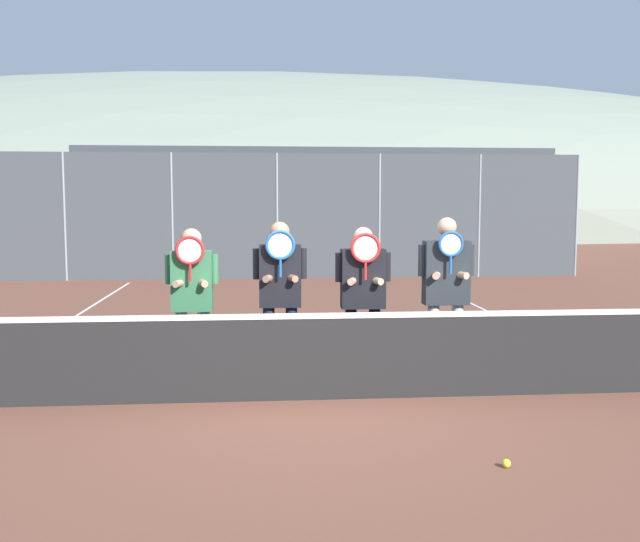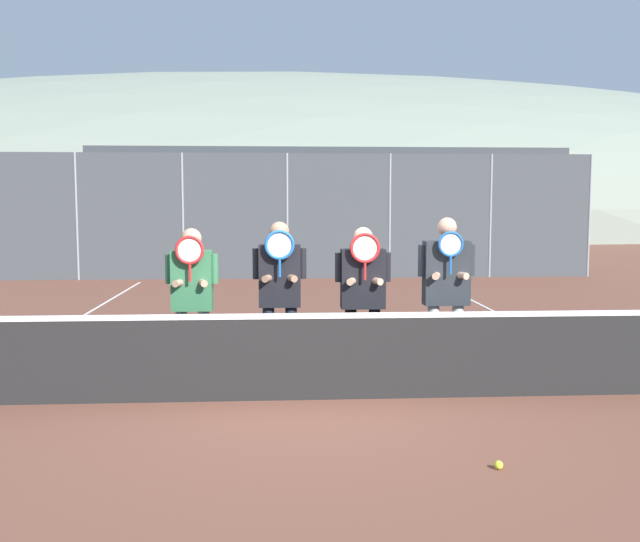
% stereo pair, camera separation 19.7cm
% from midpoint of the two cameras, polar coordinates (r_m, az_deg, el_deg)
% --- Properties ---
extents(ground_plane, '(120.00, 120.00, 0.00)m').
position_cam_midpoint_polar(ground_plane, '(7.45, -0.40, -10.27)').
color(ground_plane, brown).
extents(hill_distant, '(130.11, 72.28, 25.30)m').
position_cam_midpoint_polar(hill_distant, '(68.17, -3.19, 3.83)').
color(hill_distant, gray).
rests_on(hill_distant, ground_plane).
extents(clubhouse_building, '(16.74, 5.50, 3.92)m').
position_cam_midpoint_polar(clubhouse_building, '(27.43, 0.65, 5.45)').
color(clubhouse_building, beige).
rests_on(clubhouse_building, ground_plane).
extents(fence_back, '(16.44, 0.06, 3.31)m').
position_cam_midpoint_polar(fence_back, '(18.86, -2.34, 4.40)').
color(fence_back, gray).
rests_on(fence_back, ground_plane).
extents(tennis_net, '(10.09, 0.09, 1.00)m').
position_cam_midpoint_polar(tennis_net, '(7.34, -0.41, -6.76)').
color(tennis_net, gray).
rests_on(tennis_net, ground_plane).
extents(court_line_left_sideline, '(0.05, 16.00, 0.01)m').
position_cam_midpoint_polar(court_line_left_sideline, '(10.89, -21.54, -5.57)').
color(court_line_left_sideline, white).
rests_on(court_line_left_sideline, ground_plane).
extents(court_line_right_sideline, '(0.05, 16.00, 0.01)m').
position_cam_midpoint_polar(court_line_right_sideline, '(11.15, 18.41, -5.21)').
color(court_line_right_sideline, white).
rests_on(court_line_right_sideline, ground_plane).
extents(player_leftmost, '(0.58, 0.34, 1.74)m').
position_cam_midpoint_polar(player_leftmost, '(7.96, -9.50, -1.62)').
color(player_leftmost, white).
rests_on(player_leftmost, ground_plane).
extents(player_center_left, '(0.59, 0.34, 1.81)m').
position_cam_midpoint_polar(player_center_left, '(7.91, -2.54, -1.32)').
color(player_center_left, '#232838').
rests_on(player_center_left, ground_plane).
extents(player_center_right, '(0.63, 0.34, 1.75)m').
position_cam_midpoint_polar(player_center_right, '(7.99, 4.16, -1.47)').
color(player_center_right, black).
rests_on(player_center_right, ground_plane).
extents(player_rightmost, '(0.63, 0.34, 1.86)m').
position_cam_midpoint_polar(player_rightmost, '(8.02, 10.76, -1.16)').
color(player_rightmost, white).
rests_on(player_rightmost, ground_plane).
extents(car_far_left, '(4.25, 1.98, 1.76)m').
position_cam_midpoint_polar(car_far_left, '(22.41, -16.24, 2.43)').
color(car_far_left, navy).
rests_on(car_far_left, ground_plane).
extents(car_left_of_center, '(4.06, 2.09, 1.85)m').
position_cam_midpoint_polar(car_left_of_center, '(21.73, -3.74, 2.65)').
color(car_left_of_center, black).
rests_on(car_left_of_center, ground_plane).
extents(car_center, '(4.31, 2.09, 1.66)m').
position_cam_midpoint_polar(car_center, '(22.34, 8.90, 2.47)').
color(car_center, '#285638').
rests_on(car_center, ground_plane).
extents(tennis_ball_on_court, '(0.07, 0.07, 0.07)m').
position_cam_midpoint_polar(tennis_ball_on_court, '(5.81, 15.08, -14.76)').
color(tennis_ball_on_court, '#CCDB33').
rests_on(tennis_ball_on_court, ground_plane).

